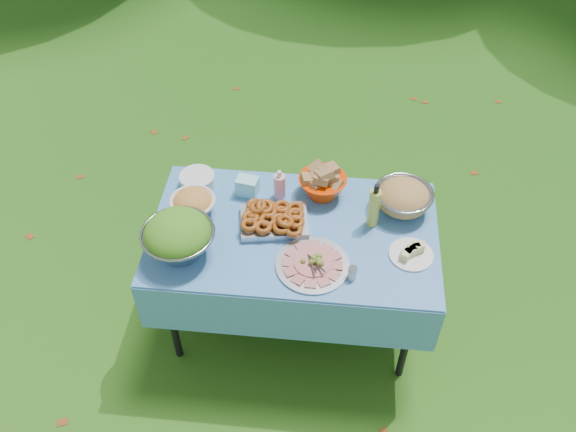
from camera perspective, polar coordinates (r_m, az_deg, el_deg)
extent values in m
plane|color=#0C3B0A|center=(3.71, 0.48, -9.38)|extent=(80.00, 80.00, 0.00)
cube|color=#80BDF7|center=(3.40, 0.52, -5.73)|extent=(1.46, 0.86, 0.76)
cylinder|color=silver|center=(3.36, -8.48, 3.34)|extent=(0.20, 0.20, 0.07)
cube|color=#91E4EE|center=(3.28, -3.81, 2.81)|extent=(0.13, 0.10, 0.10)
cylinder|color=pink|center=(3.22, -0.79, 2.99)|extent=(0.08, 0.08, 0.18)
cube|color=#B8B7BC|center=(3.11, -1.30, -0.27)|extent=(0.38, 0.29, 0.08)
cylinder|color=silver|center=(2.93, 2.32, -4.16)|extent=(0.45, 0.45, 0.08)
cylinder|color=#B4BC3F|center=(3.08, 8.07, 1.04)|extent=(0.08, 0.08, 0.27)
cylinder|color=silver|center=(3.04, 11.50, -3.25)|extent=(0.27, 0.27, 0.06)
cylinder|color=silver|center=(2.90, 6.05, -5.32)|extent=(0.05, 0.05, 0.07)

